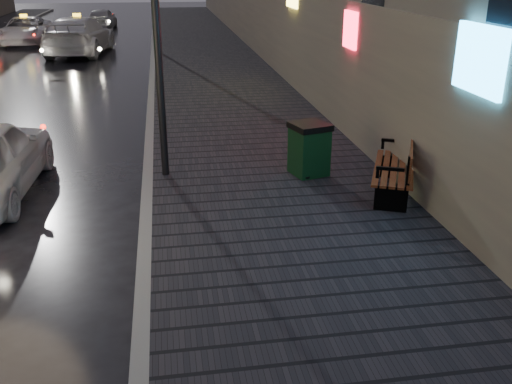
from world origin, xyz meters
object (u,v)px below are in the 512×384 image
at_px(trash_bin, 309,148).
at_px(taxi_far, 26,30).
at_px(taxi_mid, 79,36).
at_px(car_far, 102,18).
at_px(bench, 399,167).

xyz_separation_m(trash_bin, taxi_far, (-9.70, 22.15, 0.00)).
height_order(taxi_mid, car_far, taxi_mid).
bearing_deg(taxi_far, bench, -65.52).
distance_m(taxi_mid, car_far, 10.99).
xyz_separation_m(taxi_far, car_far, (3.34, 6.65, -0.03)).
bearing_deg(taxi_far, car_far, 62.63).
height_order(trash_bin, taxi_mid, taxi_mid).
xyz_separation_m(bench, taxi_far, (-11.00, 23.40, 0.02)).
distance_m(trash_bin, car_far, 29.49).
distance_m(taxi_far, car_far, 7.44).
bearing_deg(taxi_mid, bench, 118.99).
xyz_separation_m(bench, trash_bin, (-1.31, 1.25, 0.02)).
distance_m(bench, taxi_far, 25.86).
bearing_deg(taxi_far, trash_bin, -67.06).
xyz_separation_m(taxi_mid, taxi_far, (-3.25, 4.34, -0.17)).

